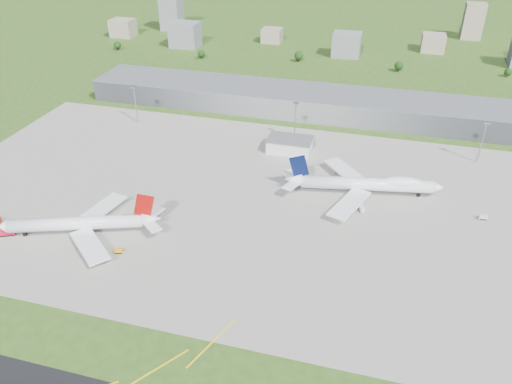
% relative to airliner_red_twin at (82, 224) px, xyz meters
% --- Properties ---
extents(ground, '(1400.00, 1400.00, 0.00)m').
position_rel_airliner_red_twin_xyz_m(ground, '(65.30, 158.93, -5.49)').
color(ground, '#2E4A17').
rests_on(ground, ground).
extents(apron, '(360.00, 190.00, 0.08)m').
position_rel_airliner_red_twin_xyz_m(apron, '(75.30, 48.93, -5.45)').
color(apron, gray).
rests_on(apron, ground).
extents(terminal, '(300.00, 42.00, 15.00)m').
position_rel_airliner_red_twin_xyz_m(terminal, '(65.30, 173.93, 2.01)').
color(terminal, slate).
rests_on(terminal, ground).
extents(ops_building, '(26.00, 16.00, 8.00)m').
position_rel_airliner_red_twin_xyz_m(ops_building, '(75.30, 108.93, -1.49)').
color(ops_building, silver).
rests_on(ops_building, ground).
extents(mast_west, '(3.50, 2.00, 25.90)m').
position_rel_airliner_red_twin_xyz_m(mast_west, '(-34.70, 123.93, 12.21)').
color(mast_west, gray).
rests_on(mast_west, ground).
extents(mast_center, '(3.50, 2.00, 25.90)m').
position_rel_airliner_red_twin_xyz_m(mast_center, '(75.30, 123.93, 12.21)').
color(mast_center, gray).
rests_on(mast_center, ground).
extents(mast_east, '(3.50, 2.00, 25.90)m').
position_rel_airliner_red_twin_xyz_m(mast_east, '(185.30, 123.93, 12.21)').
color(mast_east, gray).
rests_on(mast_east, ground).
extents(airliner_red_twin, '(72.72, 55.21, 20.63)m').
position_rel_airliner_red_twin_xyz_m(airliner_red_twin, '(0.00, 0.00, 0.00)').
color(airliner_red_twin, white).
rests_on(airliner_red_twin, ground).
extents(airliner_blue_quad, '(82.41, 63.91, 21.60)m').
position_rel_airliner_red_twin_xyz_m(airliner_blue_quad, '(124.69, 70.61, 0.51)').
color(airliner_blue_quad, white).
rests_on(airliner_blue_quad, ground).
extents(fire_truck, '(9.53, 6.81, 3.93)m').
position_rel_airliner_red_twin_xyz_m(fire_truck, '(-34.67, -10.87, -3.54)').
color(fire_truck, red).
rests_on(fire_truck, ground).
extents(tug_yellow, '(4.26, 3.25, 1.86)m').
position_rel_airliner_red_twin_xyz_m(tug_yellow, '(22.86, -8.88, -4.53)').
color(tug_yellow, orange).
rests_on(tug_yellow, ground).
extents(van_white_near, '(4.09, 5.71, 2.65)m').
position_rel_airliner_red_twin_xyz_m(van_white_near, '(124.10, 53.81, -4.16)').
color(van_white_near, silver).
rests_on(van_white_near, ground).
extents(van_white_far, '(4.33, 2.51, 2.17)m').
position_rel_airliner_red_twin_xyz_m(van_white_far, '(182.19, 61.88, -4.39)').
color(van_white_far, silver).
rests_on(van_white_far, ground).
extents(bldg_far_w, '(24.00, 20.00, 18.00)m').
position_rel_airliner_red_twin_xyz_m(bldg_far_w, '(-154.70, 328.93, 3.51)').
color(bldg_far_w, gray).
rests_on(bldg_far_w, ground).
extents(bldg_w, '(28.00, 22.00, 24.00)m').
position_rel_airliner_red_twin_xyz_m(bldg_w, '(-74.70, 308.93, 6.51)').
color(bldg_w, slate).
rests_on(bldg_w, ground).
extents(bldg_cw, '(20.00, 18.00, 14.00)m').
position_rel_airliner_red_twin_xyz_m(bldg_cw, '(5.30, 348.93, 1.51)').
color(bldg_cw, gray).
rests_on(bldg_cw, ground).
extents(bldg_c, '(26.00, 20.00, 22.00)m').
position_rel_airliner_red_twin_xyz_m(bldg_c, '(85.30, 318.93, 5.51)').
color(bldg_c, slate).
rests_on(bldg_c, ground).
extents(bldg_ce, '(22.00, 24.00, 16.00)m').
position_rel_airliner_red_twin_xyz_m(bldg_ce, '(165.30, 358.93, 2.51)').
color(bldg_ce, gray).
rests_on(bldg_ce, ground).
extents(bldg_tall_w, '(22.00, 20.00, 44.00)m').
position_rel_airliner_red_twin_xyz_m(bldg_tall_w, '(-114.70, 368.93, 16.51)').
color(bldg_tall_w, slate).
rests_on(bldg_tall_w, ground).
extents(bldg_tall_e, '(20.00, 18.00, 36.00)m').
position_rel_airliner_red_twin_xyz_m(bldg_tall_e, '(205.30, 418.93, 12.51)').
color(bldg_tall_e, gray).
rests_on(bldg_tall_e, ground).
extents(tree_far_w, '(7.20, 7.20, 8.80)m').
position_rel_airliner_red_twin_xyz_m(tree_far_w, '(-134.70, 278.93, -0.31)').
color(tree_far_w, '#382314').
rests_on(tree_far_w, ground).
extents(tree_w, '(6.75, 6.75, 8.25)m').
position_rel_airliner_red_twin_xyz_m(tree_w, '(-44.70, 273.93, -0.64)').
color(tree_w, '#382314').
rests_on(tree_w, ground).
extents(tree_c, '(8.10, 8.10, 9.90)m').
position_rel_airliner_red_twin_xyz_m(tree_c, '(45.30, 288.93, 0.34)').
color(tree_c, '#382314').
rests_on(tree_c, ground).
extents(tree_e, '(7.65, 7.65, 9.35)m').
position_rel_airliner_red_twin_xyz_m(tree_e, '(135.30, 283.93, 0.02)').
color(tree_e, '#382314').
rests_on(tree_e, ground).
extents(tree_far_e, '(6.30, 6.30, 7.70)m').
position_rel_airliner_red_twin_xyz_m(tree_far_e, '(225.30, 293.93, -0.96)').
color(tree_far_e, '#382314').
rests_on(tree_far_e, ground).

